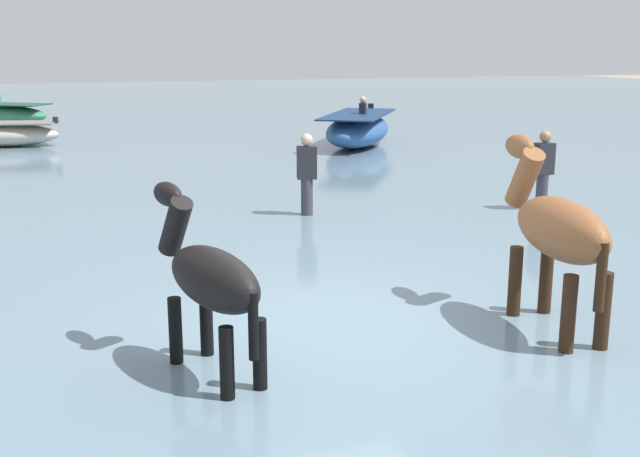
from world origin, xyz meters
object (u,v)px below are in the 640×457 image
horse_lead_black (210,282)px  horse_trailing_chestnut (556,232)px  boat_near_starboard (358,130)px  boat_far_offshore (1,134)px  person_wading_close (543,175)px  person_onlooker_right (307,179)px

horse_lead_black → horse_trailing_chestnut: size_ratio=0.87×
horse_lead_black → boat_near_starboard: 15.62m
boat_near_starboard → boat_far_offshore: 10.00m
horse_trailing_chestnut → boat_near_starboard: 14.46m
horse_lead_black → boat_near_starboard: bearing=63.1°
boat_near_starboard → boat_far_offshore: bearing=160.8°
horse_trailing_chestnut → person_wading_close: horse_trailing_chestnut is taller
horse_trailing_chestnut → boat_near_starboard: horse_trailing_chestnut is taller
person_wading_close → horse_trailing_chestnut: bearing=-124.3°
boat_far_offshore → person_wading_close: 15.36m
horse_trailing_chestnut → person_onlooker_right: (-0.60, 5.87, -0.39)m
horse_trailing_chestnut → person_wading_close: size_ratio=1.30×
boat_near_starboard → horse_trailing_chestnut: bearing=-104.6°
horse_trailing_chestnut → person_onlooker_right: size_ratio=1.30×
horse_lead_black → boat_near_starboard: size_ratio=0.42×
boat_near_starboard → person_wading_close: boat_near_starboard is taller
horse_trailing_chestnut → boat_near_starboard: size_ratio=0.49×
horse_lead_black → person_wading_close: bearing=35.7°
boat_far_offshore → person_onlooker_right: person_onlooker_right is taller
boat_far_offshore → boat_near_starboard: bearing=-19.2°
boat_near_starboard → boat_far_offshore: (-9.45, 3.28, -0.12)m
boat_far_offshore → person_wading_close: size_ratio=2.06×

